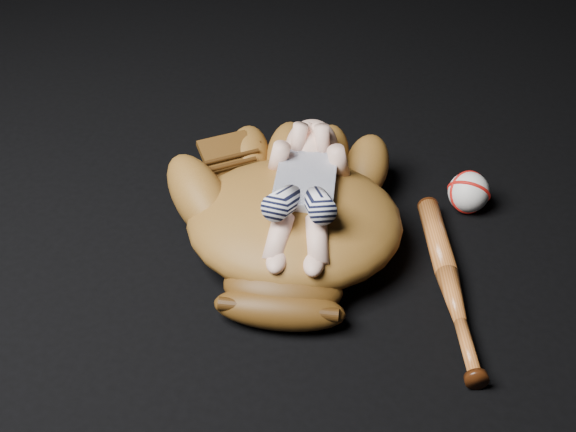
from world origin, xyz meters
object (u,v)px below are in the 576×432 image
Objects in this scene: baseball_bat at (450,283)px; baseball at (469,192)px; newborn_baby at (304,189)px; baseball_glove at (294,213)px.

baseball_bat is 5.38× the size of baseball.
newborn_baby reaches higher than baseball_bat.
baseball_glove is 1.47× the size of newborn_baby.
newborn_baby is 0.28m from baseball_bat.
baseball is at bearing 27.61° from baseball_glove.
baseball_bat is at bearing -17.39° from newborn_baby.
newborn_baby is at bearing 0.34° from baseball_glove.
baseball_bat is (0.25, -0.06, -0.11)m from newborn_baby.
baseball_glove reaches higher than baseball_bat.
baseball_glove is 0.05m from newborn_baby.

